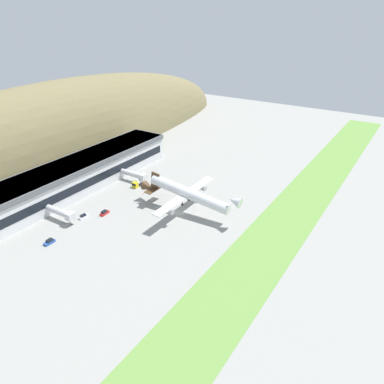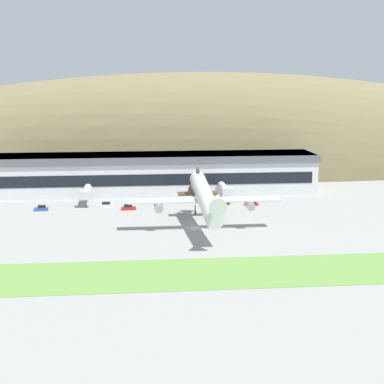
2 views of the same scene
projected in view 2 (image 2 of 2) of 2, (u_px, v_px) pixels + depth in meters
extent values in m
plane|color=gray|center=(195.00, 228.00, 172.99)|extent=(418.88, 418.88, 0.00)
cube|color=#669342|center=(216.00, 273.00, 133.84)|extent=(376.99, 21.69, 0.08)
ellipsoid|color=olive|center=(204.00, 174.00, 268.47)|extent=(330.33, 54.78, 84.02)
cube|color=silver|center=(157.00, 174.00, 223.22)|extent=(110.00, 18.74, 13.72)
cube|color=#565B60|center=(157.00, 157.00, 222.20)|extent=(111.20, 19.94, 2.40)
cube|color=black|center=(158.00, 180.00, 214.12)|extent=(105.60, 0.16, 3.84)
cylinder|color=silver|center=(87.00, 191.00, 205.63)|extent=(2.60, 13.31, 2.60)
cube|color=silver|center=(86.00, 195.00, 199.12)|extent=(3.38, 2.86, 2.86)
cylinder|color=slate|center=(86.00, 201.00, 199.97)|extent=(0.36, 0.36, 4.00)
cylinder|color=silver|center=(224.00, 189.00, 210.25)|extent=(2.60, 13.32, 2.60)
cube|color=silver|center=(227.00, 192.00, 203.73)|extent=(3.38, 2.86, 2.86)
cylinder|color=slate|center=(227.00, 198.00, 204.58)|extent=(0.36, 0.36, 4.00)
cylinder|color=silver|center=(205.00, 198.00, 168.34)|extent=(4.45, 36.75, 8.71)
cone|color=silver|center=(217.00, 204.00, 147.81)|extent=(4.37, 5.38, 4.91)
cone|color=#4C331E|center=(196.00, 193.00, 189.32)|extent=(4.37, 6.26, 5.02)
cube|color=#4C331E|center=(198.00, 181.00, 185.12)|extent=(0.50, 4.85, 7.80)
cube|color=#4C331E|center=(198.00, 193.00, 186.01)|extent=(11.58, 3.14, 0.72)
cube|color=silver|center=(204.00, 200.00, 170.30)|extent=(40.73, 3.63, 0.87)
cylinder|color=#9E9EA3|center=(159.00, 207.00, 168.77)|extent=(2.30, 3.85, 2.71)
cylinder|color=#9E9EA3|center=(250.00, 205.00, 171.31)|extent=(2.30, 3.85, 2.71)
cylinder|color=#2D2D2D|center=(195.00, 209.00, 170.46)|extent=(0.28, 0.28, 2.20)
cylinder|color=#2D2D2D|center=(195.00, 213.00, 170.66)|extent=(0.45, 1.10, 1.10)
cylinder|color=#2D2D2D|center=(213.00, 209.00, 170.97)|extent=(0.28, 0.28, 2.20)
cylinder|color=#2D2D2D|center=(213.00, 213.00, 171.17)|extent=(0.45, 1.10, 1.10)
cylinder|color=#2D2D2D|center=(212.00, 214.00, 156.21)|extent=(0.22, 0.22, 1.98)
cylinder|color=#2D2D2D|center=(212.00, 218.00, 156.39)|extent=(0.30, 0.83, 0.82)
cube|color=#B21E1E|center=(251.00, 204.00, 203.24)|extent=(4.37, 1.85, 0.78)
cube|color=black|center=(252.00, 202.00, 203.13)|extent=(2.41, 1.55, 0.63)
cube|color=#B21E1E|center=(129.00, 208.00, 196.30)|extent=(4.43, 1.97, 0.93)
cube|color=black|center=(128.00, 206.00, 196.11)|extent=(2.47, 1.59, 0.76)
cube|color=silver|center=(107.00, 206.00, 200.60)|extent=(4.51, 1.95, 0.87)
cube|color=black|center=(106.00, 203.00, 200.45)|extent=(2.51, 1.56, 0.71)
cube|color=#264C99|center=(41.00, 209.00, 195.19)|extent=(4.24, 1.96, 0.90)
cube|color=black|center=(42.00, 207.00, 195.07)|extent=(2.35, 1.62, 0.74)
cube|color=gold|center=(212.00, 200.00, 204.62)|extent=(2.28, 2.58, 2.70)
cube|color=black|center=(209.00, 199.00, 204.36)|extent=(0.19, 2.10, 1.19)
cube|color=#38383D|center=(222.00, 203.00, 205.31)|extent=(4.69, 2.46, 0.90)
cylinder|color=silver|center=(222.00, 198.00, 205.02)|extent=(4.47, 2.57, 2.34)
cube|color=orange|center=(252.00, 209.00, 197.63)|extent=(0.52, 0.52, 0.03)
cone|color=orange|center=(252.00, 208.00, 197.58)|extent=(0.40, 0.40, 0.55)
cube|color=orange|center=(206.00, 209.00, 197.32)|extent=(0.52, 0.52, 0.03)
cone|color=orange|center=(206.00, 208.00, 197.27)|extent=(0.40, 0.40, 0.55)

